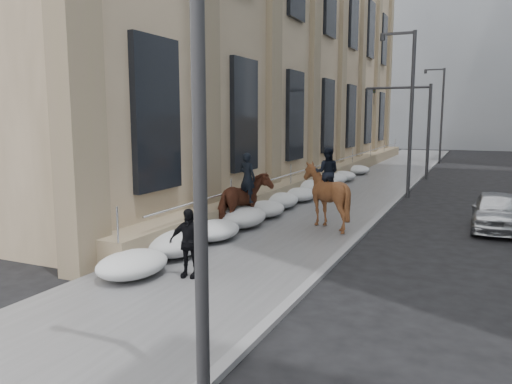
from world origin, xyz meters
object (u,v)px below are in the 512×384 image
mounted_horse_left (244,199)px  mounted_horse_right (326,193)px  car_silver (496,211)px  pedestrian (189,243)px

mounted_horse_left → mounted_horse_right: bearing=-140.7°
mounted_horse_right → car_silver: 6.04m
pedestrian → car_silver: 11.47m
mounted_horse_right → car_silver: bearing=-165.6°
mounted_horse_right → mounted_horse_left: bearing=15.4°
mounted_horse_left → mounted_horse_right: (2.52, 1.25, 0.18)m
pedestrian → car_silver: pedestrian is taller
mounted_horse_left → pedestrian: (1.11, -5.39, -0.18)m
mounted_horse_right → pedestrian: mounted_horse_right is taller
pedestrian → mounted_horse_right: bearing=67.9°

